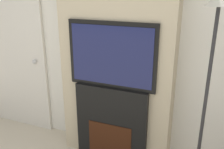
% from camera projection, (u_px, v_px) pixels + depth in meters
% --- Properties ---
extents(wall_back, '(6.00, 0.06, 2.70)m').
position_uv_depth(wall_back, '(123.00, 41.00, 2.80)').
color(wall_back, silver).
rests_on(wall_back, ground_plane).
extents(chimney_breast, '(1.25, 0.29, 2.70)m').
position_uv_depth(chimney_breast, '(117.00, 44.00, 2.65)').
color(chimney_breast, '#BCAD8E').
rests_on(chimney_breast, ground_plane).
extents(fireplace, '(0.82, 0.15, 0.92)m').
position_uv_depth(fireplace, '(112.00, 125.00, 2.82)').
color(fireplace, black).
rests_on(fireplace, ground_plane).
extents(television, '(0.95, 0.07, 0.70)m').
position_uv_depth(television, '(112.00, 55.00, 2.54)').
color(television, black).
rests_on(television, fireplace).
extents(floor_lamp, '(0.32, 0.32, 1.90)m').
position_uv_depth(floor_lamp, '(208.00, 87.00, 2.08)').
color(floor_lamp, '#262628').
rests_on(floor_lamp, ground_plane).
extents(entry_door, '(0.94, 0.09, 2.09)m').
position_uv_depth(entry_door, '(17.00, 55.00, 3.39)').
color(entry_door, silver).
rests_on(entry_door, ground_plane).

